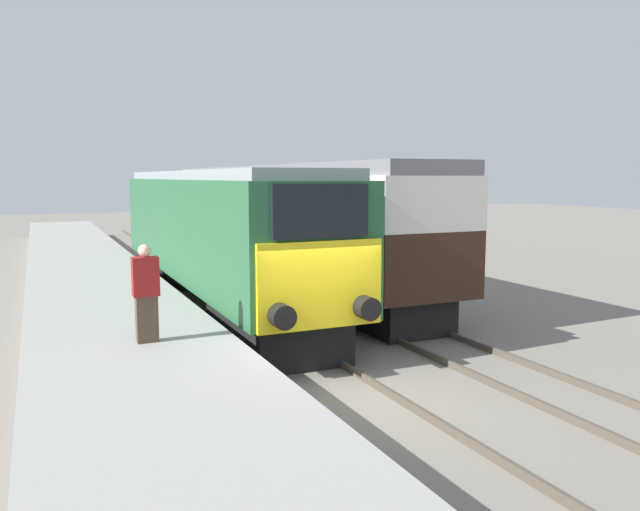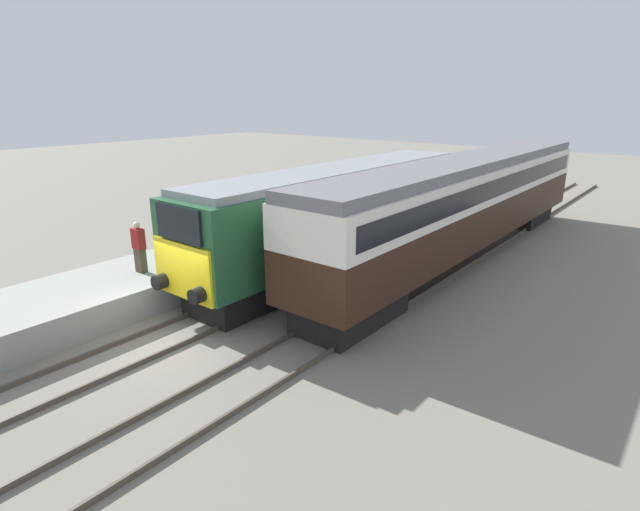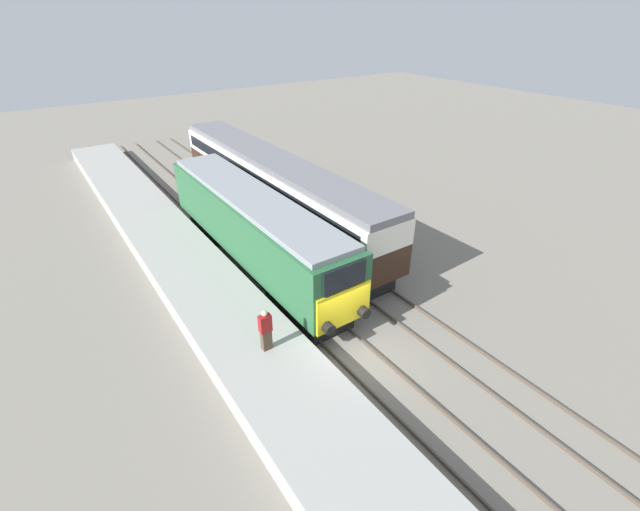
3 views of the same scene
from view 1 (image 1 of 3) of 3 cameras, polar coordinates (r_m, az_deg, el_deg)
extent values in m
plane|color=slate|center=(11.34, 1.45, -12.29)|extent=(120.00, 120.00, 0.00)
cube|color=gray|center=(17.97, -19.70, -3.83)|extent=(3.50, 50.00, 0.95)
cube|color=#4C4238|center=(15.59, -9.10, -6.67)|extent=(0.07, 60.00, 0.14)
cube|color=#4C4238|center=(16.01, -4.12, -6.23)|extent=(0.07, 60.00, 0.14)
cube|color=#4C4238|center=(16.78, 2.21, -5.59)|extent=(0.07, 60.00, 0.14)
cube|color=#4C4238|center=(17.46, 6.44, -5.13)|extent=(0.07, 60.00, 0.14)
cube|color=black|center=(14.01, -4.28, -6.37)|extent=(2.03, 4.00, 1.00)
cube|color=black|center=(23.30, -12.66, -1.08)|extent=(2.03, 4.00, 1.00)
cube|color=#235633|center=(18.35, -9.65, 2.64)|extent=(2.70, 14.80, 2.71)
cube|color=yellow|center=(11.44, 0.08, -2.72)|extent=(2.48, 0.10, 1.63)
cube|color=black|center=(11.28, 0.08, 4.10)|extent=(1.89, 0.10, 0.98)
cube|color=gray|center=(18.29, -9.75, 7.25)|extent=(2.38, 14.21, 0.24)
cylinder|color=black|center=(11.02, -3.50, -5.57)|extent=(0.44, 0.35, 0.44)
cylinder|color=black|center=(11.72, 4.31, -4.80)|extent=(0.44, 0.35, 0.44)
cube|color=black|center=(16.20, 6.04, -4.62)|extent=(1.89, 3.60, 0.95)
cube|color=black|center=(30.96, -9.24, 0.98)|extent=(1.89, 3.60, 0.95)
cube|color=#331E14|center=(23.22, -4.04, 2.16)|extent=(2.70, 20.46, 1.60)
cube|color=silver|center=(23.14, -4.07, 5.69)|extent=(2.71, 20.46, 1.26)
cube|color=black|center=(23.14, -4.07, 5.69)|extent=(2.75, 19.65, 0.69)
cube|color=slate|center=(23.14, -4.09, 7.70)|extent=(2.48, 20.46, 0.36)
cube|color=#473828|center=(11.19, -15.55, -5.61)|extent=(0.36, 0.24, 0.81)
cube|color=maroon|center=(11.05, -15.67, -1.86)|extent=(0.44, 0.26, 0.67)
sphere|color=beige|center=(10.99, -15.75, 0.43)|extent=(0.22, 0.22, 0.22)
camera|label=2|loc=(16.34, 58.24, 13.38)|focal=28.00mm
camera|label=3|loc=(8.57, -126.27, 62.86)|focal=24.00mm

